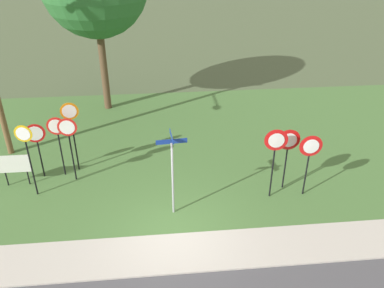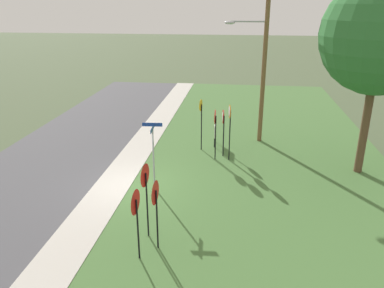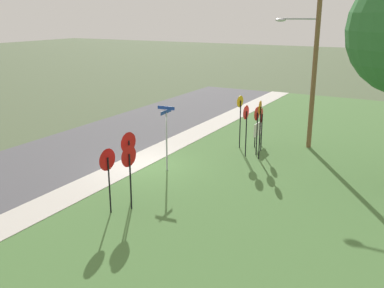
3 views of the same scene
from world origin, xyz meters
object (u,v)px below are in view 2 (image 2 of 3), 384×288
Objects in this scene: oak_tree_left at (380,36)px; stop_sign_far_right at (223,123)px; stop_sign_near_right at (215,124)px; stop_sign_far_left at (223,122)px; stop_sign_far_center at (201,115)px; yield_sign_near_left at (136,208)px; street_name_post at (153,150)px; utility_pole at (262,54)px; stop_sign_near_left at (230,121)px; yield_sign_near_right at (145,183)px; notice_board at (215,130)px; yield_sign_far_left at (155,199)px.

stop_sign_far_right is at bearing -99.53° from oak_tree_left.
stop_sign_near_right is 1.31m from stop_sign_far_left.
stop_sign_far_center is 9.49m from yield_sign_near_left.
street_name_post is 0.32× the size of utility_pole.
utility_pole reaches higher than stop_sign_far_center.
stop_sign_far_right is at bearing 141.38° from stop_sign_near_right.
oak_tree_left reaches higher than yield_sign_near_left.
stop_sign_near_left reaches higher than yield_sign_near_left.
yield_sign_near_right is at bearing -53.20° from oak_tree_left.
notice_board is (-5.61, 2.16, -0.91)m from street_name_post.
utility_pole is at bearing 145.27° from stop_sign_near_left.
stop_sign_far_right is 7.78m from yield_sign_near_right.
yield_sign_near_right is (7.00, -1.76, 0.14)m from stop_sign_near_right.
stop_sign_near_left is 0.64m from stop_sign_far_right.
stop_sign_near_left is at bearing 169.75° from yield_sign_far_left.
stop_sign_far_center is 0.32× the size of oak_tree_left.
stop_sign_far_center is (0.03, -1.17, 0.34)m from stop_sign_far_left.
stop_sign_near_left reaches higher than stop_sign_far_left.
street_name_post reaches higher than notice_board.
utility_pole is (-1.83, 1.86, 3.26)m from stop_sign_far_left.
stop_sign_far_right is (0.75, 1.21, -0.18)m from stop_sign_far_center.
stop_sign_near_left is 7.88m from yield_sign_far_left.
utility_pole is 1.05× the size of oak_tree_left.
street_name_post is 8.60m from utility_pole.
yield_sign_far_left is at bearing 43.88° from yield_sign_near_right.
yield_sign_near_left is at bearing 2.32° from street_name_post.
oak_tree_left reaches higher than yield_sign_near_right.
oak_tree_left is at bearing 133.73° from yield_sign_near_right.
stop_sign_far_center is 1.04× the size of yield_sign_near_right.
yield_sign_near_right is 11.20m from utility_pole.
yield_sign_far_left is at bearing 4.91° from stop_sign_far_center.
stop_sign_near_left is 0.73m from stop_sign_near_right.
stop_sign_near_left is 1.08× the size of yield_sign_near_right.
utility_pole is 6.02m from oak_tree_left.
stop_sign_far_right is at bearing -7.13° from stop_sign_far_left.
stop_sign_far_center reaches higher than yield_sign_far_left.
stop_sign_far_center is at bearing -40.07° from notice_board.
yield_sign_near_right is (8.22, -0.94, 0.05)m from stop_sign_far_center.
yield_sign_near_right is 2.12× the size of notice_board.
street_name_post is at bearing -164.38° from yield_sign_near_right.
stop_sign_far_left is 0.81× the size of stop_sign_far_center.
stop_sign_far_right is 8.96m from yield_sign_near_left.
yield_sign_far_left is (8.09, -1.68, 0.01)m from stop_sign_far_right.
notice_board is (-2.05, -0.83, -1.21)m from stop_sign_near_left.
utility_pole reaches higher than stop_sign_far_right.
yield_sign_near_left is (9.44, -0.93, -0.19)m from stop_sign_far_center.
stop_sign_far_center is at bearing -178.59° from yield_sign_far_left.
stop_sign_near_right is 4.23m from street_name_post.
street_name_post is at bearing -34.10° from utility_pole.
yield_sign_near_left is (9.47, -2.10, 0.15)m from stop_sign_far_left.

